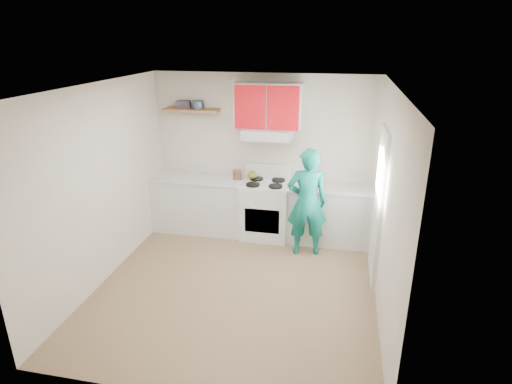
% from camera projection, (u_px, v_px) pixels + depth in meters
% --- Properties ---
extents(floor, '(3.80, 3.80, 0.00)m').
position_uv_depth(floor, '(237.00, 286.00, 5.65)').
color(floor, brown).
rests_on(floor, ground).
extents(ceiling, '(3.60, 3.80, 0.04)m').
position_uv_depth(ceiling, '(233.00, 87.00, 4.73)').
color(ceiling, white).
rests_on(ceiling, floor).
extents(back_wall, '(3.60, 0.04, 2.60)m').
position_uv_depth(back_wall, '(264.00, 155.00, 6.93)').
color(back_wall, beige).
rests_on(back_wall, floor).
extents(front_wall, '(3.60, 0.04, 2.60)m').
position_uv_depth(front_wall, '(178.00, 277.00, 3.45)').
color(front_wall, beige).
rests_on(front_wall, floor).
extents(left_wall, '(0.04, 3.80, 2.60)m').
position_uv_depth(left_wall, '(102.00, 185.00, 5.53)').
color(left_wall, beige).
rests_on(left_wall, floor).
extents(right_wall, '(0.04, 3.80, 2.60)m').
position_uv_depth(right_wall, '(387.00, 206.00, 4.85)').
color(right_wall, beige).
rests_on(right_wall, floor).
extents(door, '(0.05, 0.85, 2.05)m').
position_uv_depth(door, '(378.00, 206.00, 5.59)').
color(door, white).
rests_on(door, floor).
extents(door_glass, '(0.01, 0.55, 0.95)m').
position_uv_depth(door_glass, '(380.00, 175.00, 5.45)').
color(door_glass, white).
rests_on(door_glass, door).
extents(counter_left, '(1.52, 0.60, 0.90)m').
position_uv_depth(counter_left, '(200.00, 204.00, 7.15)').
color(counter_left, silver).
rests_on(counter_left, floor).
extents(counter_right, '(1.32, 0.60, 0.90)m').
position_uv_depth(counter_right, '(330.00, 215.00, 6.74)').
color(counter_right, silver).
rests_on(counter_right, floor).
extents(stove, '(0.76, 0.65, 0.92)m').
position_uv_depth(stove, '(266.00, 210.00, 6.91)').
color(stove, white).
rests_on(stove, floor).
extents(range_hood, '(0.76, 0.44, 0.15)m').
position_uv_depth(range_hood, '(267.00, 134.00, 6.57)').
color(range_hood, silver).
rests_on(range_hood, back_wall).
extents(upper_cabinets, '(1.02, 0.33, 0.70)m').
position_uv_depth(upper_cabinets, '(268.00, 106.00, 6.48)').
color(upper_cabinets, '#B20F16').
rests_on(upper_cabinets, back_wall).
extents(shelf, '(0.90, 0.30, 0.04)m').
position_uv_depth(shelf, '(192.00, 110.00, 6.76)').
color(shelf, brown).
rests_on(shelf, back_wall).
extents(books, '(0.25, 0.20, 0.11)m').
position_uv_depth(books, '(183.00, 104.00, 6.80)').
color(books, '#3F373E').
rests_on(books, shelf).
extents(tin, '(0.24, 0.24, 0.13)m').
position_uv_depth(tin, '(198.00, 105.00, 6.72)').
color(tin, '#333D4C').
rests_on(tin, shelf).
extents(kettle, '(0.21, 0.21, 0.14)m').
position_uv_depth(kettle, '(252.00, 175.00, 6.91)').
color(kettle, olive).
rests_on(kettle, stove).
extents(crock, '(0.15, 0.15, 0.17)m').
position_uv_depth(crock, '(237.00, 175.00, 6.91)').
color(crock, brown).
rests_on(crock, counter_left).
extents(cutting_board, '(0.35, 0.27, 0.02)m').
position_uv_depth(cutting_board, '(324.00, 188.00, 6.58)').
color(cutting_board, olive).
rests_on(cutting_board, counter_right).
extents(silicone_mat, '(0.38, 0.35, 0.01)m').
position_uv_depth(silicone_mat, '(354.00, 192.00, 6.43)').
color(silicone_mat, red).
rests_on(silicone_mat, counter_right).
extents(person, '(0.67, 0.50, 1.65)m').
position_uv_depth(person, '(307.00, 202.00, 6.23)').
color(person, '#0C6C5D').
rests_on(person, floor).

